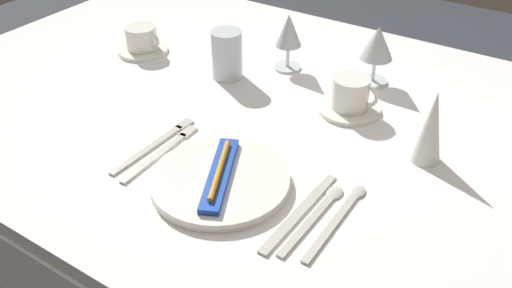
{
  "coord_description": "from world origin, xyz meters",
  "views": [
    {
      "loc": [
        0.5,
        -0.87,
        1.36
      ],
      "look_at": [
        0.02,
        -0.15,
        0.76
      ],
      "focal_mm": 37.81,
      "sensor_mm": 36.0,
      "label": 1
    }
  ],
  "objects_px": {
    "toothbrush_package": "(220,173)",
    "drink_tumbler": "(227,57)",
    "coffee_cup_left": "(351,93)",
    "fork_outer": "(164,151)",
    "spoon_soup": "(319,211)",
    "napkin_folded": "(431,127)",
    "fork_inner": "(157,143)",
    "wine_glass_centre": "(377,45)",
    "spoon_dessert": "(342,212)",
    "dinner_knife": "(298,214)",
    "dinner_plate": "(220,181)",
    "wine_glass_left": "(289,33)",
    "coffee_cup_right": "(142,38)"
  },
  "relations": [
    {
      "from": "toothbrush_package",
      "to": "drink_tumbler",
      "type": "distance_m",
      "value": 0.42
    },
    {
      "from": "toothbrush_package",
      "to": "coffee_cup_left",
      "type": "xyz_separation_m",
      "value": [
        0.09,
        0.37,
        0.02
      ]
    },
    {
      "from": "fork_outer",
      "to": "coffee_cup_left",
      "type": "distance_m",
      "value": 0.42
    },
    {
      "from": "spoon_soup",
      "to": "napkin_folded",
      "type": "distance_m",
      "value": 0.28
    },
    {
      "from": "fork_outer",
      "to": "fork_inner",
      "type": "distance_m",
      "value": 0.03
    },
    {
      "from": "napkin_folded",
      "to": "fork_inner",
      "type": "bearing_deg",
      "value": -152.46
    },
    {
      "from": "toothbrush_package",
      "to": "spoon_soup",
      "type": "xyz_separation_m",
      "value": [
        0.19,
        0.03,
        -0.02
      ]
    },
    {
      "from": "fork_outer",
      "to": "fork_inner",
      "type": "relative_size",
      "value": 0.95
    },
    {
      "from": "coffee_cup_left",
      "to": "wine_glass_centre",
      "type": "distance_m",
      "value": 0.16
    },
    {
      "from": "fork_outer",
      "to": "fork_inner",
      "type": "height_order",
      "value": "same"
    },
    {
      "from": "spoon_dessert",
      "to": "wine_glass_centre",
      "type": "distance_m",
      "value": 0.5
    },
    {
      "from": "fork_outer",
      "to": "spoon_dessert",
      "type": "height_order",
      "value": "spoon_dessert"
    },
    {
      "from": "dinner_knife",
      "to": "napkin_folded",
      "type": "height_order",
      "value": "napkin_folded"
    },
    {
      "from": "toothbrush_package",
      "to": "spoon_soup",
      "type": "distance_m",
      "value": 0.19
    },
    {
      "from": "dinner_plate",
      "to": "drink_tumbler",
      "type": "bearing_deg",
      "value": 123.66
    },
    {
      "from": "spoon_soup",
      "to": "coffee_cup_left",
      "type": "xyz_separation_m",
      "value": [
        -0.1,
        0.33,
        0.04
      ]
    },
    {
      "from": "fork_outer",
      "to": "dinner_knife",
      "type": "bearing_deg",
      "value": -2.78
    },
    {
      "from": "fork_inner",
      "to": "spoon_soup",
      "type": "xyz_separation_m",
      "value": [
        0.37,
        -0.0,
        0.0
      ]
    },
    {
      "from": "fork_outer",
      "to": "wine_glass_left",
      "type": "bearing_deg",
      "value": 87.17
    },
    {
      "from": "napkin_folded",
      "to": "toothbrush_package",
      "type": "bearing_deg",
      "value": -135.63
    },
    {
      "from": "coffee_cup_left",
      "to": "wine_glass_centre",
      "type": "height_order",
      "value": "wine_glass_centre"
    },
    {
      "from": "napkin_folded",
      "to": "fork_outer",
      "type": "bearing_deg",
      "value": -149.69
    },
    {
      "from": "toothbrush_package",
      "to": "fork_outer",
      "type": "relative_size",
      "value": 0.94
    },
    {
      "from": "napkin_folded",
      "to": "dinner_knife",
      "type": "bearing_deg",
      "value": -114.82
    },
    {
      "from": "toothbrush_package",
      "to": "wine_glass_left",
      "type": "distance_m",
      "value": 0.49
    },
    {
      "from": "wine_glass_centre",
      "to": "napkin_folded",
      "type": "xyz_separation_m",
      "value": [
        0.21,
        -0.24,
        -0.02
      ]
    },
    {
      "from": "spoon_dessert",
      "to": "wine_glass_left",
      "type": "xyz_separation_m",
      "value": [
        -0.35,
        0.42,
        0.09
      ]
    },
    {
      "from": "coffee_cup_right",
      "to": "wine_glass_centre",
      "type": "distance_m",
      "value": 0.61
    },
    {
      "from": "fork_inner",
      "to": "spoon_dessert",
      "type": "height_order",
      "value": "spoon_dessert"
    },
    {
      "from": "coffee_cup_left",
      "to": "napkin_folded",
      "type": "relative_size",
      "value": 0.71
    },
    {
      "from": "dinner_knife",
      "to": "spoon_soup",
      "type": "distance_m",
      "value": 0.04
    },
    {
      "from": "fork_outer",
      "to": "napkin_folded",
      "type": "bearing_deg",
      "value": 30.31
    },
    {
      "from": "spoon_dessert",
      "to": "wine_glass_centre",
      "type": "height_order",
      "value": "wine_glass_centre"
    },
    {
      "from": "fork_inner",
      "to": "wine_glass_left",
      "type": "relative_size",
      "value": 1.61
    },
    {
      "from": "fork_outer",
      "to": "coffee_cup_right",
      "type": "xyz_separation_m",
      "value": [
        -0.35,
        0.32,
        0.04
      ]
    },
    {
      "from": "coffee_cup_left",
      "to": "wine_glass_centre",
      "type": "bearing_deg",
      "value": 93.72
    },
    {
      "from": "toothbrush_package",
      "to": "dinner_knife",
      "type": "height_order",
      "value": "toothbrush_package"
    },
    {
      "from": "drink_tumbler",
      "to": "napkin_folded",
      "type": "height_order",
      "value": "napkin_folded"
    },
    {
      "from": "spoon_dessert",
      "to": "wine_glass_left",
      "type": "height_order",
      "value": "wine_glass_left"
    },
    {
      "from": "wine_glass_centre",
      "to": "drink_tumbler",
      "type": "bearing_deg",
      "value": -151.85
    },
    {
      "from": "coffee_cup_left",
      "to": "spoon_dessert",
      "type": "bearing_deg",
      "value": -67.02
    },
    {
      "from": "fork_outer",
      "to": "spoon_soup",
      "type": "xyz_separation_m",
      "value": [
        0.34,
        0.01,
        0.0
      ]
    },
    {
      "from": "wine_glass_left",
      "to": "spoon_dessert",
      "type": "bearing_deg",
      "value": -49.81
    },
    {
      "from": "fork_outer",
      "to": "fork_inner",
      "type": "bearing_deg",
      "value": 156.19
    },
    {
      "from": "fork_outer",
      "to": "coffee_cup_left",
      "type": "relative_size",
      "value": 2.07
    },
    {
      "from": "drink_tumbler",
      "to": "napkin_folded",
      "type": "distance_m",
      "value": 0.52
    },
    {
      "from": "drink_tumbler",
      "to": "fork_outer",
      "type": "bearing_deg",
      "value": -76.59
    },
    {
      "from": "spoon_soup",
      "to": "napkin_folded",
      "type": "xyz_separation_m",
      "value": [
        0.1,
        0.25,
        0.07
      ]
    },
    {
      "from": "spoon_dessert",
      "to": "dinner_plate",
      "type": "bearing_deg",
      "value": -166.99
    },
    {
      "from": "spoon_dessert",
      "to": "spoon_soup",
      "type": "bearing_deg",
      "value": -151.77
    }
  ]
}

